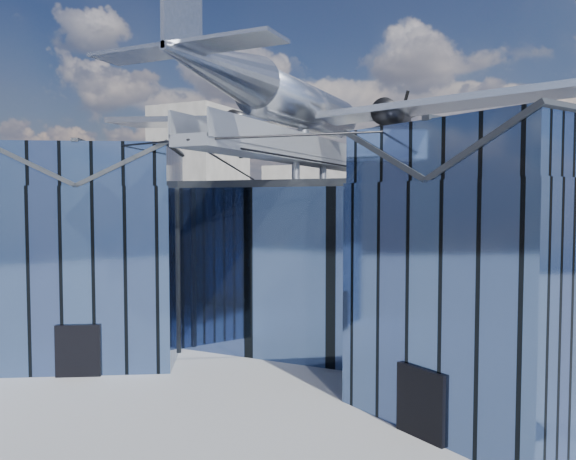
% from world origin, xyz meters
% --- Properties ---
extents(ground_plane, '(120.00, 120.00, 0.00)m').
position_xyz_m(ground_plane, '(0.00, 0.00, 0.00)').
color(ground_plane, gray).
extents(museum, '(32.88, 24.50, 17.60)m').
position_xyz_m(museum, '(0.00, 5.82, 5.54)').
color(museum, '#455D8D').
rests_on(museum, ground).
extents(bg_towers, '(77.00, 24.50, 26.00)m').
position_xyz_m(bg_towers, '(1.45, 50.49, 10.01)').
color(bg_towers, gray).
rests_on(bg_towers, ground).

